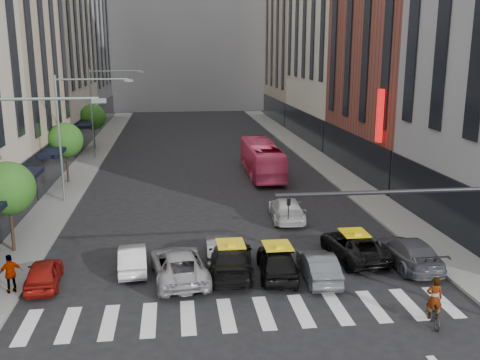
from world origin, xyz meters
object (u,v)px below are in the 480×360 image
object	(u,v)px
streetlamp_mid	(72,122)
taxi_center	(277,261)
streetlamp_near	(4,170)
car_white_front	(132,258)
pedestrian_far	(11,274)
bus	(262,159)
streetlamp_far	(101,101)
car_red	(44,273)
motorcycle	(433,314)
taxi_left	(231,259)

from	to	relation	value
streetlamp_mid	taxi_center	size ratio (longest dim) A/B	2.00
streetlamp_near	car_white_front	distance (m)	7.67
streetlamp_near	car_white_front	bearing A→B (deg)	29.85
taxi_center	pedestrian_far	bearing A→B (deg)	7.89
streetlamp_near	bus	bearing A→B (deg)	57.16
streetlamp_far	pedestrian_far	world-z (taller)	streetlamp_far
car_red	motorcycle	xyz separation A→B (m)	(16.39, -5.73, -0.19)
streetlamp_near	streetlamp_far	world-z (taller)	same
streetlamp_near	motorcycle	distance (m)	18.58
car_red	taxi_center	bearing A→B (deg)	173.99
car_white_front	pedestrian_far	size ratio (longest dim) A/B	2.16
streetlamp_mid	pedestrian_far	bearing A→B (deg)	-91.32
streetlamp_near	bus	xyz separation A→B (m)	(14.77, 22.87, -4.40)
car_white_front	motorcycle	world-z (taller)	car_white_front
car_white_front	streetlamp_far	bearing A→B (deg)	-84.78
streetlamp_far	bus	xyz separation A→B (m)	(14.77, -9.13, -4.40)
taxi_center	pedestrian_far	size ratio (longest dim) A/B	2.50
taxi_center	streetlamp_mid	bearing A→B (deg)	-46.26
streetlamp_near	motorcycle	bearing A→B (deg)	-13.99
taxi_center	motorcycle	size ratio (longest dim) A/B	2.63
streetlamp_far	bus	size ratio (longest dim) A/B	0.83
car_red	taxi_center	world-z (taller)	taxi_center
taxi_center	car_white_front	bearing A→B (deg)	-7.43
taxi_left	car_red	bearing A→B (deg)	7.42
streetlamp_mid	pedestrian_far	distance (m)	16.17
streetlamp_near	taxi_left	distance (m)	11.11
car_white_front	taxi_center	bearing A→B (deg)	163.59
taxi_left	streetlamp_mid	bearing A→B (deg)	-50.52
streetlamp_near	motorcycle	size ratio (longest dim) A/B	5.27
streetlamp_near	car_red	bearing A→B (deg)	59.52
taxi_center	bus	size ratio (longest dim) A/B	0.42
streetlamp_mid	streetlamp_far	size ratio (longest dim) A/B	1.00
taxi_center	bus	bearing A→B (deg)	-92.68
car_red	motorcycle	distance (m)	17.36
car_white_front	bus	size ratio (longest dim) A/B	0.36
streetlamp_mid	streetlamp_far	distance (m)	16.00
car_white_front	taxi_left	size ratio (longest dim) A/B	0.73
streetlamp_far	motorcycle	xyz separation A→B (m)	(17.23, -36.29, -5.46)
streetlamp_mid	taxi_left	size ratio (longest dim) A/B	1.69
streetlamp_mid	bus	distance (m)	16.87
streetlamp_near	streetlamp_far	xyz separation A→B (m)	(0.00, 32.00, 0.00)
taxi_left	pedestrian_far	distance (m)	10.13
streetlamp_near	pedestrian_far	bearing A→B (deg)	121.61
car_red	motorcycle	bearing A→B (deg)	155.70
taxi_center	motorcycle	bearing A→B (deg)	138.52
streetlamp_near	motorcycle	xyz separation A→B (m)	(17.23, -4.29, -5.46)
streetlamp_near	streetlamp_far	size ratio (longest dim) A/B	1.00
streetlamp_far	bus	world-z (taller)	streetlamp_far
streetlamp_far	motorcycle	distance (m)	40.54
car_red	pedestrian_far	bearing A→B (deg)	30.42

